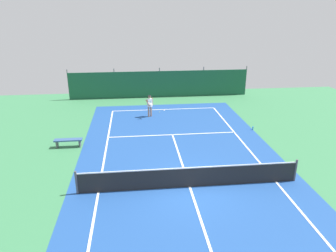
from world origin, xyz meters
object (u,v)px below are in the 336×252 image
(tennis_net, at_px, (190,177))
(courtside_bench, at_px, (68,141))
(water_bottle, at_px, (253,128))
(tennis_ball_near_player, at_px, (159,112))
(tennis_player, at_px, (150,104))

(tennis_net, distance_m, courtside_bench, 8.17)
(courtside_bench, relative_size, water_bottle, 6.67)
(tennis_ball_near_player, height_order, courtside_bench, courtside_bench)
(tennis_net, height_order, tennis_ball_near_player, tennis_net)
(tennis_ball_near_player, distance_m, water_bottle, 7.45)
(tennis_player, xyz_separation_m, tennis_ball_near_player, (0.79, 0.94, -0.93))
(tennis_player, xyz_separation_m, water_bottle, (6.72, -3.57, -0.84))
(tennis_player, bearing_deg, tennis_ball_near_player, -156.85)
(tennis_player, relative_size, courtside_bench, 1.03)
(tennis_player, xyz_separation_m, courtside_bench, (-5.08, -5.08, -0.59))
(tennis_net, bearing_deg, tennis_player, 96.84)
(tennis_net, bearing_deg, water_bottle, 50.66)
(tennis_net, distance_m, water_bottle, 8.66)
(tennis_ball_near_player, bearing_deg, tennis_player, -130.08)
(water_bottle, bearing_deg, courtside_bench, -172.72)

